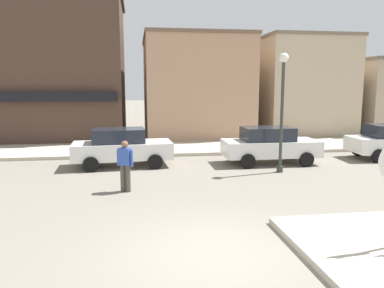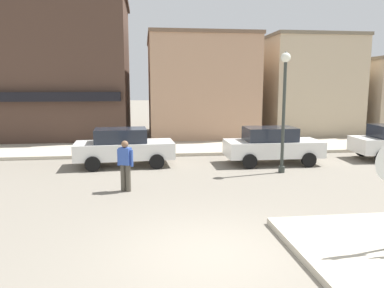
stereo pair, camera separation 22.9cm
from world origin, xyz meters
name	(u,v)px [view 2 (the right image)]	position (x,y,z in m)	size (l,w,h in m)	color
ground_plane	(212,254)	(0.00, 0.00, 0.00)	(160.00, 160.00, 0.00)	gray
kerb_far	(169,148)	(0.00, 12.32, 0.07)	(80.00, 4.00, 0.15)	#B7AD99
lamp_post	(284,95)	(3.91, 6.58, 2.96)	(0.36, 0.36, 4.54)	#333833
parked_car_nearest	(124,147)	(-2.13, 8.57, 0.81)	(4.09, 2.06, 1.56)	white
parked_car_second	(272,145)	(4.08, 8.21, 0.81)	(4.01, 1.90, 1.56)	white
pedestrian_crossing_near	(125,164)	(-1.88, 4.74, 0.87)	(0.53, 0.36, 1.61)	#4C473D
building_corner_shop	(50,68)	(-7.06, 18.01, 4.36)	(9.82, 7.88, 8.72)	#473328
building_storefront_left_near	(198,87)	(2.32, 17.98, 3.20)	(6.57, 7.81, 6.39)	tan
building_storefront_left_mid	(298,86)	(9.52, 18.54, 3.25)	(5.84, 7.95, 6.48)	tan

